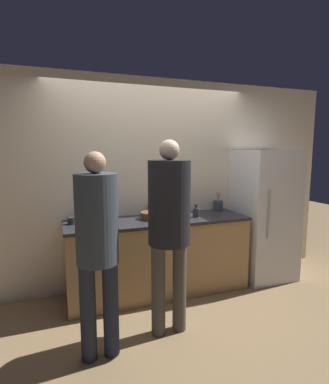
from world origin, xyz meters
name	(u,v)px	position (x,y,z in m)	size (l,w,h in m)	color
ground_plane	(169,305)	(0.00, 0.00, 0.00)	(14.00, 14.00, 0.00)	#8C704C
wall_back	(150,183)	(0.00, 0.69, 1.30)	(5.20, 0.06, 2.60)	beige
counter	(158,255)	(0.00, 0.37, 0.46)	(2.17, 0.67, 0.91)	tan
refrigerator	(264,214)	(1.49, 0.33, 0.86)	(0.71, 0.70, 1.72)	white
person_left	(97,240)	(-0.83, -0.58, 1.01)	(0.34, 0.34, 1.71)	#232838
person_center	(169,218)	(-0.17, -0.45, 1.11)	(0.38, 0.38, 1.81)	#4C4742
fruit_bowl	(152,215)	(-0.07, 0.39, 0.96)	(0.27, 0.27, 0.12)	brown
utensil_crock	(218,205)	(0.92, 0.57, 0.98)	(0.13, 0.13, 0.25)	#3D424C
bottle_dark	(196,212)	(0.46, 0.29, 0.97)	(0.08, 0.08, 0.16)	#333338
bottle_green	(150,209)	(-0.03, 0.61, 0.98)	(0.05, 0.05, 0.18)	#236033
cup_blue	(109,219)	(-0.58, 0.38, 0.95)	(0.09, 0.09, 0.09)	#335184
cup_black	(72,221)	(-0.98, 0.43, 0.95)	(0.09, 0.09, 0.08)	#28282D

